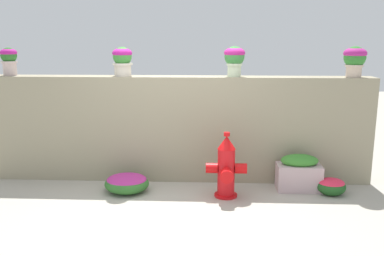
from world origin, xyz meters
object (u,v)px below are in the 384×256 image
at_px(potted_plant_1, 122,59).
at_px(flower_bush_left, 331,186).
at_px(potted_plant_3, 355,58).
at_px(fire_hydrant, 226,168).
at_px(planter_box, 299,173).
at_px(potted_plant_2, 234,58).
at_px(flower_bush_right, 127,183).
at_px(potted_plant_0, 9,58).

height_order(potted_plant_1, flower_bush_left, potted_plant_1).
bearing_deg(potted_plant_3, fire_hydrant, -158.67).
xyz_separation_m(potted_plant_1, planter_box, (2.53, -0.42, -1.55)).
height_order(fire_hydrant, planter_box, fire_hydrant).
relative_size(potted_plant_1, fire_hydrant, 0.47).
xyz_separation_m(flower_bush_left, planter_box, (-0.42, 0.15, 0.13)).
xyz_separation_m(potted_plant_2, fire_hydrant, (-0.12, -0.72, -1.43)).
bearing_deg(flower_bush_left, potted_plant_1, 169.07).
distance_m(potted_plant_1, potted_plant_3, 3.31).
xyz_separation_m(potted_plant_3, flower_bush_right, (-3.18, -0.58, -1.69)).
bearing_deg(flower_bush_left, potted_plant_3, 56.83).
xyz_separation_m(potted_plant_0, flower_bush_right, (1.83, -0.65, -1.67)).
xyz_separation_m(potted_plant_0, potted_plant_3, (5.01, -0.07, 0.02)).
bearing_deg(potted_plant_2, potted_plant_0, 179.10).
height_order(flower_bush_left, planter_box, planter_box).
bearing_deg(potted_plant_2, flower_bush_left, -22.84).
bearing_deg(planter_box, potted_plant_2, 155.78).
height_order(potted_plant_3, flower_bush_right, potted_plant_3).
relative_size(potted_plant_1, potted_plant_3, 0.97).
relative_size(potted_plant_1, flower_bush_left, 1.08).
relative_size(flower_bush_left, planter_box, 0.64).
height_order(potted_plant_0, potted_plant_2, potted_plant_2).
bearing_deg(potted_plant_1, flower_bush_left, -10.93).
distance_m(potted_plant_0, potted_plant_3, 5.01).
distance_m(fire_hydrant, planter_box, 1.08).
distance_m(potted_plant_2, flower_bush_right, 2.33).
distance_m(potted_plant_1, flower_bush_right, 1.78).
xyz_separation_m(potted_plant_3, flower_bush_left, (-0.36, -0.55, -1.70)).
distance_m(potted_plant_0, potted_plant_1, 1.70).
bearing_deg(potted_plant_1, planter_box, -9.42).
distance_m(flower_bush_right, planter_box, 2.41).
height_order(potted_plant_0, potted_plant_1, potted_plant_1).
bearing_deg(potted_plant_3, potted_plant_2, 179.56).
height_order(flower_bush_left, flower_bush_right, flower_bush_right).
xyz_separation_m(potted_plant_2, flower_bush_right, (-1.49, -0.60, -1.69)).
distance_m(potted_plant_0, potted_plant_2, 3.32).
bearing_deg(flower_bush_left, potted_plant_2, 157.16).
relative_size(potted_plant_2, flower_bush_right, 0.70).
bearing_deg(fire_hydrant, potted_plant_0, 166.50).
relative_size(potted_plant_0, fire_hydrant, 0.46).
relative_size(potted_plant_0, potted_plant_1, 0.97).
bearing_deg(potted_plant_3, planter_box, -152.85).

